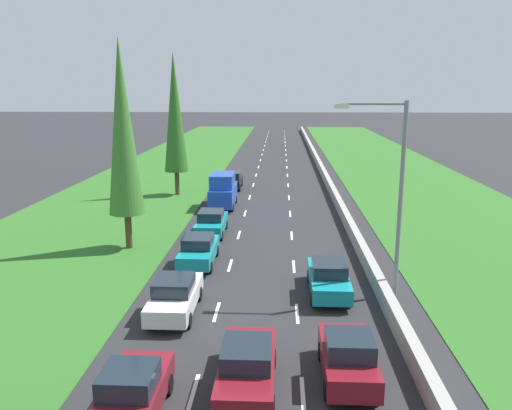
{
  "coord_description": "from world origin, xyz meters",
  "views": [
    {
      "loc": [
        0.96,
        0.42,
        9.51
      ],
      "look_at": [
        -0.87,
        38.48,
        0.8
      ],
      "focal_mm": 35.97,
      "sensor_mm": 36.0,
      "label": 1
    }
  ],
  "objects_px": {
    "teal_sedan_left_lane": "(199,250)",
    "poplar_tree_second": "(123,128)",
    "teal_sedan_right_lane": "(329,278)",
    "poplar_tree_third": "(175,113)",
    "white_sedan_left_lane": "(175,296)",
    "black_sedan_left_lane": "(232,180)",
    "teal_sedan_left_lane_fifth": "(211,223)",
    "blue_van_left_lane": "(223,190)",
    "street_light_mast": "(394,186)",
    "maroon_hatchback_left_lane": "(132,393)",
    "maroon_sedan_centre_lane": "(247,366)",
    "maroon_hatchback_right_lane": "(348,357)"
  },
  "relations": [
    {
      "from": "white_sedan_left_lane",
      "to": "teal_sedan_left_lane",
      "type": "distance_m",
      "value": 6.37
    },
    {
      "from": "teal_sedan_left_lane_fifth",
      "to": "black_sedan_left_lane",
      "type": "height_order",
      "value": "same"
    },
    {
      "from": "maroon_hatchback_left_lane",
      "to": "maroon_hatchback_right_lane",
      "type": "xyz_separation_m",
      "value": [
        6.55,
        2.34,
        0.0
      ]
    },
    {
      "from": "black_sedan_left_lane",
      "to": "blue_van_left_lane",
      "type": "bearing_deg",
      "value": -89.89
    },
    {
      "from": "poplar_tree_second",
      "to": "blue_van_left_lane",
      "type": "bearing_deg",
      "value": 68.19
    },
    {
      "from": "poplar_tree_second",
      "to": "street_light_mast",
      "type": "bearing_deg",
      "value": -24.76
    },
    {
      "from": "maroon_hatchback_left_lane",
      "to": "teal_sedan_left_lane",
      "type": "height_order",
      "value": "maroon_hatchback_left_lane"
    },
    {
      "from": "white_sedan_left_lane",
      "to": "street_light_mast",
      "type": "relative_size",
      "value": 0.5
    },
    {
      "from": "teal_sedan_left_lane",
      "to": "maroon_sedan_centre_lane",
      "type": "relative_size",
      "value": 1.0
    },
    {
      "from": "teal_sedan_left_lane",
      "to": "poplar_tree_second",
      "type": "bearing_deg",
      "value": 150.45
    },
    {
      "from": "maroon_hatchback_right_lane",
      "to": "teal_sedan_right_lane",
      "type": "distance_m",
      "value": 7.34
    },
    {
      "from": "black_sedan_left_lane",
      "to": "street_light_mast",
      "type": "relative_size",
      "value": 0.5
    },
    {
      "from": "maroon_hatchback_left_lane",
      "to": "maroon_hatchback_right_lane",
      "type": "distance_m",
      "value": 6.96
    },
    {
      "from": "teal_sedan_left_lane_fifth",
      "to": "poplar_tree_second",
      "type": "height_order",
      "value": "poplar_tree_second"
    },
    {
      "from": "maroon_hatchback_right_lane",
      "to": "teal_sedan_left_lane_fifth",
      "type": "bearing_deg",
      "value": 111.73
    },
    {
      "from": "maroon_hatchback_right_lane",
      "to": "teal_sedan_right_lane",
      "type": "relative_size",
      "value": 0.87
    },
    {
      "from": "teal_sedan_left_lane",
      "to": "teal_sedan_right_lane",
      "type": "relative_size",
      "value": 1.0
    },
    {
      "from": "black_sedan_left_lane",
      "to": "poplar_tree_third",
      "type": "distance_m",
      "value": 8.69
    },
    {
      "from": "maroon_hatchback_left_lane",
      "to": "poplar_tree_third",
      "type": "distance_m",
      "value": 33.24
    },
    {
      "from": "maroon_hatchback_left_lane",
      "to": "white_sedan_left_lane",
      "type": "xyz_separation_m",
      "value": [
        -0.22,
        7.22,
        -0.02
      ]
    },
    {
      "from": "maroon_sedan_centre_lane",
      "to": "teal_sedan_right_lane",
      "type": "bearing_deg",
      "value": 67.54
    },
    {
      "from": "poplar_tree_second",
      "to": "poplar_tree_third",
      "type": "distance_m",
      "value": 15.96
    },
    {
      "from": "teal_sedan_left_lane",
      "to": "maroon_sedan_centre_lane",
      "type": "xyz_separation_m",
      "value": [
        3.45,
        -11.94,
        0.0
      ]
    },
    {
      "from": "blue_van_left_lane",
      "to": "street_light_mast",
      "type": "height_order",
      "value": "street_light_mast"
    },
    {
      "from": "teal_sedan_right_lane",
      "to": "poplar_tree_third",
      "type": "xyz_separation_m",
      "value": [
        -11.67,
        22.52,
        6.55
      ]
    },
    {
      "from": "teal_sedan_left_lane",
      "to": "street_light_mast",
      "type": "height_order",
      "value": "street_light_mast"
    },
    {
      "from": "black_sedan_left_lane",
      "to": "maroon_sedan_centre_lane",
      "type": "height_order",
      "value": "same"
    },
    {
      "from": "teal_sedan_left_lane",
      "to": "black_sedan_left_lane",
      "type": "relative_size",
      "value": 1.0
    },
    {
      "from": "blue_van_left_lane",
      "to": "poplar_tree_second",
      "type": "height_order",
      "value": "poplar_tree_second"
    },
    {
      "from": "blue_van_left_lane",
      "to": "black_sedan_left_lane",
      "type": "xyz_separation_m",
      "value": [
        -0.02,
        8.01,
        -0.59
      ]
    },
    {
      "from": "teal_sedan_left_lane_fifth",
      "to": "black_sedan_left_lane",
      "type": "distance_m",
      "value": 15.96
    },
    {
      "from": "teal_sedan_left_lane_fifth",
      "to": "maroon_hatchback_left_lane",
      "type": "bearing_deg",
      "value": -89.15
    },
    {
      "from": "teal_sedan_left_lane_fifth",
      "to": "street_light_mast",
      "type": "xyz_separation_m",
      "value": [
        9.63,
        -9.81,
        4.42
      ]
    },
    {
      "from": "teal_sedan_left_lane_fifth",
      "to": "teal_sedan_right_lane",
      "type": "distance_m",
      "value": 11.98
    },
    {
      "from": "teal_sedan_left_lane_fifth",
      "to": "teal_sedan_right_lane",
      "type": "relative_size",
      "value": 1.0
    },
    {
      "from": "maroon_hatchback_right_lane",
      "to": "teal_sedan_right_lane",
      "type": "bearing_deg",
      "value": 89.83
    },
    {
      "from": "maroon_hatchback_left_lane",
      "to": "street_light_mast",
      "type": "distance_m",
      "value": 14.15
    },
    {
      "from": "teal_sedan_left_lane_fifth",
      "to": "blue_van_left_lane",
      "type": "xyz_separation_m",
      "value": [
        -0.1,
        7.95,
        0.59
      ]
    },
    {
      "from": "white_sedan_left_lane",
      "to": "maroon_sedan_centre_lane",
      "type": "height_order",
      "value": "same"
    },
    {
      "from": "street_light_mast",
      "to": "blue_van_left_lane",
      "type": "bearing_deg",
      "value": 118.71
    },
    {
      "from": "teal_sedan_right_lane",
      "to": "poplar_tree_third",
      "type": "relative_size",
      "value": 0.36
    },
    {
      "from": "maroon_hatchback_right_lane",
      "to": "maroon_sedan_centre_lane",
      "type": "height_order",
      "value": "maroon_hatchback_right_lane"
    },
    {
      "from": "teal_sedan_left_lane_fifth",
      "to": "teal_sedan_right_lane",
      "type": "bearing_deg",
      "value": -55.05
    },
    {
      "from": "teal_sedan_right_lane",
      "to": "blue_van_left_lane",
      "type": "height_order",
      "value": "blue_van_left_lane"
    },
    {
      "from": "white_sedan_left_lane",
      "to": "poplar_tree_second",
      "type": "xyz_separation_m",
      "value": [
        -4.66,
        9.02,
        6.43
      ]
    },
    {
      "from": "teal_sedan_left_lane",
      "to": "teal_sedan_right_lane",
      "type": "distance_m",
      "value": 7.82
    },
    {
      "from": "black_sedan_left_lane",
      "to": "poplar_tree_second",
      "type": "distance_m",
      "value": 20.75
    },
    {
      "from": "white_sedan_left_lane",
      "to": "black_sedan_left_lane",
      "type": "bearing_deg",
      "value": 90.38
    },
    {
      "from": "teal_sedan_right_lane",
      "to": "street_light_mast",
      "type": "bearing_deg",
      "value": 0.06
    },
    {
      "from": "white_sedan_left_lane",
      "to": "teal_sedan_left_lane",
      "type": "bearing_deg",
      "value": 89.86
    }
  ]
}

